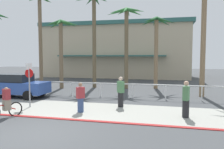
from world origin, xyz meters
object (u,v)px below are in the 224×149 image
at_px(palm_tree_3, 94,18).
at_px(pedestrian_0, 81,99).
at_px(palm_tree_5, 157,34).
at_px(palm_tree_6, 204,14).
at_px(stop_sign_bike_lane, 29,79).
at_px(cyclist_red_0, 6,103).
at_px(pedestrian_1, 121,93).
at_px(car_blue_1, 17,85).
at_px(palm_tree_1, 40,17).
at_px(palm_tree_2, 61,35).
at_px(palm_tree_4, 126,26).
at_px(pedestrian_2, 186,101).

height_order(palm_tree_3, pedestrian_0, palm_tree_3).
distance_m(palm_tree_5, palm_tree_6, 5.20).
relative_size(palm_tree_5, pedestrian_0, 4.12).
relative_size(stop_sign_bike_lane, pedestrian_0, 1.62).
relative_size(cyclist_red_0, pedestrian_1, 0.93).
xyz_separation_m(car_blue_1, cyclist_red_0, (3.03, -5.04, -0.18)).
bearing_deg(palm_tree_5, cyclist_red_0, -117.74).
height_order(palm_tree_1, pedestrian_0, palm_tree_1).
relative_size(palm_tree_2, cyclist_red_0, 3.78).
bearing_deg(pedestrian_1, car_blue_1, 169.81).
xyz_separation_m(palm_tree_4, cyclist_red_0, (-3.78, -11.41, -4.92)).
relative_size(pedestrian_0, pedestrian_1, 0.89).
bearing_deg(palm_tree_6, pedestrian_1, -135.68).
bearing_deg(car_blue_1, palm_tree_6, 15.09).
relative_size(stop_sign_bike_lane, pedestrian_1, 1.44).
relative_size(car_blue_1, pedestrian_2, 2.46).
height_order(palm_tree_5, pedestrian_2, palm_tree_5).
height_order(palm_tree_1, palm_tree_6, palm_tree_1).
bearing_deg(car_blue_1, cyclist_red_0, -58.99).
bearing_deg(pedestrian_2, pedestrian_1, 155.85).
xyz_separation_m(pedestrian_0, pedestrian_2, (5.31, 0.19, 0.11)).
distance_m(palm_tree_3, palm_tree_4, 3.20).
distance_m(palm_tree_2, pedestrian_1, 10.29).
distance_m(palm_tree_2, pedestrian_2, 13.77).
relative_size(palm_tree_6, pedestrian_0, 5.22).
bearing_deg(cyclist_red_0, car_blue_1, 121.01).
bearing_deg(palm_tree_1, pedestrian_2, -35.63).
height_order(palm_tree_2, palm_tree_4, palm_tree_4).
distance_m(palm_tree_3, palm_tree_5, 5.96).
distance_m(palm_tree_1, pedestrian_1, 14.08).
xyz_separation_m(palm_tree_2, pedestrian_1, (6.87, -6.53, -4.01)).
xyz_separation_m(stop_sign_bike_lane, palm_tree_4, (3.98, 9.11, 3.94)).
relative_size(palm_tree_6, car_blue_1, 1.88).
xyz_separation_m(palm_tree_4, pedestrian_1, (1.13, -7.81, -4.79)).
bearing_deg(pedestrian_0, palm_tree_2, 121.48).
bearing_deg(palm_tree_1, pedestrian_0, -50.41).
distance_m(palm_tree_3, pedestrian_2, 13.46).
height_order(palm_tree_5, pedestrian_0, palm_tree_5).
bearing_deg(cyclist_red_0, palm_tree_6, 40.62).
bearing_deg(palm_tree_6, cyclist_red_0, -139.38).
distance_m(palm_tree_2, pedestrian_0, 10.56).
distance_m(palm_tree_3, palm_tree_6, 9.71).
bearing_deg(pedestrian_2, palm_tree_1, 144.37).
relative_size(stop_sign_bike_lane, palm_tree_4, 0.35).
height_order(palm_tree_3, palm_tree_6, palm_tree_3).
height_order(palm_tree_5, pedestrian_1, palm_tree_5).
relative_size(stop_sign_bike_lane, pedestrian_2, 1.43).
relative_size(palm_tree_4, palm_tree_6, 0.88).
height_order(palm_tree_6, pedestrian_1, palm_tree_6).
distance_m(pedestrian_1, pedestrian_2, 3.86).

